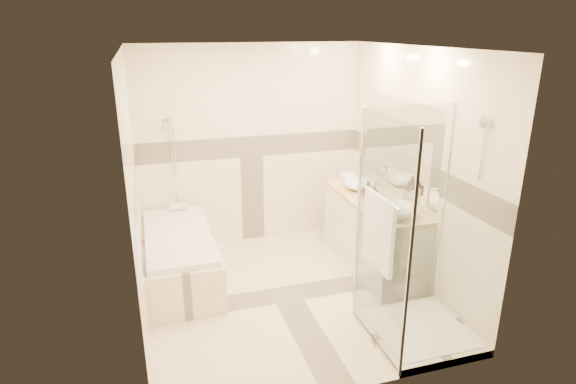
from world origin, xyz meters
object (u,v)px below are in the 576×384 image
object	(u,v)px
vessel_sink_far	(398,209)
amenity_bottle_a	(374,193)
shower_enclosure	(407,285)
vessel_sink_near	(359,183)
amenity_bottle_b	(368,188)
bathtub	(180,254)
vanity	(372,233)

from	to	relation	value
vessel_sink_far	amenity_bottle_a	bearing A→B (deg)	90.00
shower_enclosure	vessel_sink_near	distance (m)	1.70
amenity_bottle_a	amenity_bottle_b	size ratio (longest dim) A/B	0.96
vessel_sink_far	amenity_bottle_a	distance (m)	0.53
amenity_bottle_b	amenity_bottle_a	bearing A→B (deg)	-90.00
bathtub	vessel_sink_near	bearing A→B (deg)	0.16
amenity_bottle_b	bathtub	bearing A→B (deg)	173.95
vessel_sink_near	vessel_sink_far	distance (m)	0.91
vanity	vessel_sink_far	distance (m)	0.75
shower_enclosure	amenity_bottle_b	size ratio (longest dim) A/B	11.68
bathtub	amenity_bottle_a	distance (m)	2.25
bathtub	vanity	world-z (taller)	vanity
bathtub	amenity_bottle_b	size ratio (longest dim) A/B	9.73
shower_enclosure	amenity_bottle_b	bearing A→B (deg)	78.94
vanity	vessel_sink_far	world-z (taller)	vessel_sink_far
shower_enclosure	amenity_bottle_a	xyz separation A→B (m)	(0.27, 1.24, 0.43)
shower_enclosure	vessel_sink_far	size ratio (longest dim) A/B	4.80
amenity_bottle_a	vessel_sink_near	bearing A→B (deg)	90.00
bathtub	shower_enclosure	bearing A→B (deg)	-41.10
bathtub	shower_enclosure	distance (m)	2.47
bathtub	amenity_bottle_b	world-z (taller)	amenity_bottle_b
vessel_sink_near	shower_enclosure	bearing A→B (deg)	-99.52
vessel_sink_far	amenity_bottle_a	world-z (taller)	vessel_sink_far
bathtub	vessel_sink_far	bearing A→B (deg)	-23.01
vessel_sink_far	vanity	bearing A→B (deg)	87.94
shower_enclosure	amenity_bottle_b	distance (m)	1.49
vessel_sink_near	amenity_bottle_b	xyz separation A→B (m)	(0.00, -0.23, 0.01)
shower_enclosure	amenity_bottle_b	xyz separation A→B (m)	(0.27, 1.39, 0.43)
vessel_sink_near	amenity_bottle_b	bearing A→B (deg)	-90.00
amenity_bottle_a	vanity	bearing A→B (deg)	55.54
amenity_bottle_a	amenity_bottle_b	distance (m)	0.15
vanity	amenity_bottle_a	distance (m)	0.51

